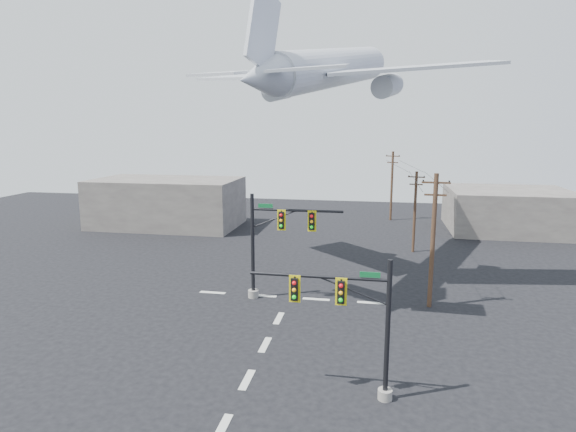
% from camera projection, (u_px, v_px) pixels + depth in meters
% --- Properties ---
extents(ground, '(120.00, 120.00, 0.00)m').
position_uv_depth(ground, '(247.00, 380.00, 24.21)').
color(ground, black).
rests_on(ground, ground).
extents(lane_markings, '(14.00, 21.20, 0.01)m').
position_uv_depth(lane_markings, '(270.00, 335.00, 29.36)').
color(lane_markings, beige).
rests_on(lane_markings, ground).
extents(signal_mast_near, '(6.74, 0.74, 6.76)m').
position_uv_depth(signal_mast_near, '(357.00, 324.00, 22.03)').
color(signal_mast_near, gray).
rests_on(signal_mast_near, ground).
extents(signal_mast_far, '(6.95, 0.86, 7.80)m').
position_uv_depth(signal_mast_far, '(271.00, 244.00, 34.80)').
color(signal_mast_far, gray).
rests_on(signal_mast_far, ground).
extents(utility_pole_a, '(1.89, 0.31, 9.45)m').
position_uv_depth(utility_pole_a, '(433.00, 239.00, 33.13)').
color(utility_pole_a, '#4A311F').
rests_on(utility_pole_a, ground).
extents(utility_pole_b, '(1.64, 0.45, 8.17)m').
position_uv_depth(utility_pole_b, '(415.00, 210.00, 48.03)').
color(utility_pole_b, '#4A311F').
rests_on(utility_pole_b, ground).
extents(utility_pole_c, '(1.84, 0.72, 9.27)m').
position_uv_depth(utility_pole_c, '(392.00, 185.00, 64.39)').
color(utility_pole_c, '#4A311F').
rests_on(utility_pole_c, ground).
extents(power_lines, '(3.63, 31.98, 0.12)m').
position_uv_depth(power_lines, '(411.00, 171.00, 48.11)').
color(power_lines, black).
extents(airliner, '(25.37, 27.37, 7.34)m').
position_uv_depth(airliner, '(331.00, 69.00, 38.81)').
color(airliner, '#ADB2BA').
extents(building_left, '(18.00, 10.00, 6.00)m').
position_uv_depth(building_left, '(167.00, 203.00, 61.05)').
color(building_left, slate).
rests_on(building_left, ground).
extents(building_right, '(14.00, 12.00, 5.00)m').
position_uv_depth(building_right, '(508.00, 210.00, 58.48)').
color(building_right, slate).
rests_on(building_right, ground).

